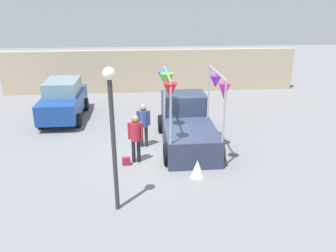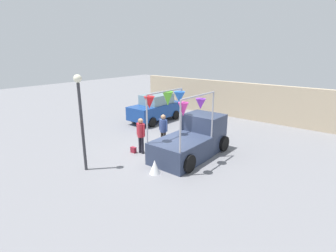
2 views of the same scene
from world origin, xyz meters
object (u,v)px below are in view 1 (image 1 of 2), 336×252
(vendor_truck, at_px, (186,123))
(handbag, at_px, (126,161))
(person_customer, at_px, (135,134))
(person_vendor, at_px, (144,121))
(parked_car, at_px, (63,100))
(folded_kite_bundle_white, at_px, (197,168))
(street_lamp, at_px, (112,122))

(vendor_truck, height_order, handbag, vendor_truck)
(person_customer, bearing_deg, person_vendor, 76.83)
(person_customer, bearing_deg, parked_car, 124.91)
(parked_car, relative_size, person_vendor, 2.30)
(parked_car, distance_m, folded_kite_bundle_white, 8.29)
(parked_car, xyz_separation_m, handbag, (3.12, -5.17, -0.80))
(parked_car, relative_size, person_customer, 2.27)
(parked_car, distance_m, person_customer, 6.06)
(parked_car, distance_m, person_vendor, 5.26)
(vendor_truck, relative_size, folded_kite_bundle_white, 6.83)
(parked_car, height_order, person_customer, parked_car)
(vendor_truck, relative_size, street_lamp, 1.03)
(parked_car, bearing_deg, person_vendor, -44.13)
(handbag, height_order, folded_kite_bundle_white, folded_kite_bundle_white)
(person_vendor, height_order, folded_kite_bundle_white, person_vendor)
(vendor_truck, bearing_deg, parked_car, 147.50)
(parked_car, height_order, street_lamp, street_lamp)
(vendor_truck, height_order, person_vendor, vendor_truck)
(folded_kite_bundle_white, bearing_deg, street_lamp, -148.50)
(handbag, height_order, street_lamp, street_lamp)
(person_customer, relative_size, street_lamp, 0.44)
(person_customer, bearing_deg, folded_kite_bundle_white, -32.04)
(parked_car, xyz_separation_m, street_lamp, (2.94, -7.75, 1.64))
(vendor_truck, bearing_deg, folded_kite_bundle_white, -90.40)
(handbag, bearing_deg, person_vendor, 66.49)
(person_vendor, bearing_deg, vendor_truck, 5.88)
(person_customer, xyz_separation_m, street_lamp, (-0.52, -2.78, 1.52))
(vendor_truck, relative_size, person_customer, 2.33)
(person_customer, distance_m, person_vendor, 1.34)
(parked_car, height_order, person_vendor, parked_car)
(person_customer, bearing_deg, street_lamp, -100.68)
(folded_kite_bundle_white, bearing_deg, person_vendor, 123.35)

